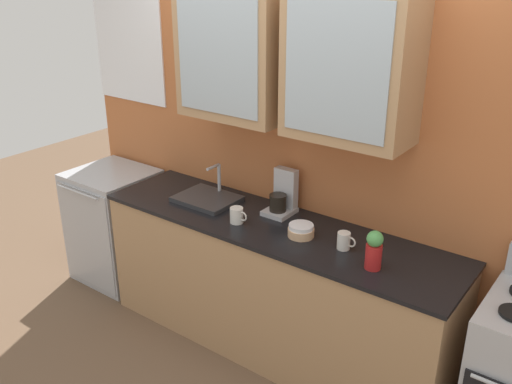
% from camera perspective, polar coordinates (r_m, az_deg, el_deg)
% --- Properties ---
extents(ground_plane, '(10.00, 10.00, 0.00)m').
position_cam_1_polar(ground_plane, '(4.01, 1.60, -15.04)').
color(ground_plane, brown).
extents(back_wall_unit, '(3.81, 0.45, 2.76)m').
position_cam_1_polar(back_wall_unit, '(3.54, 4.57, 7.56)').
color(back_wall_unit, '#B76638').
rests_on(back_wall_unit, ground_plane).
extents(counter, '(2.41, 0.63, 0.91)m').
position_cam_1_polar(counter, '(3.75, 1.68, -9.55)').
color(counter, '#A87F56').
rests_on(counter, ground_plane).
extents(sink_faucet, '(0.41, 0.32, 0.23)m').
position_cam_1_polar(sink_faucet, '(3.87, -4.91, -0.59)').
color(sink_faucet, '#2D2D30').
rests_on(sink_faucet, counter).
extents(bowl_stack, '(0.16, 0.16, 0.08)m').
position_cam_1_polar(bowl_stack, '(3.38, 4.56, -3.88)').
color(bowl_stack, '#E0AD7F').
rests_on(bowl_stack, counter).
extents(vase, '(0.09, 0.09, 0.22)m').
position_cam_1_polar(vase, '(3.07, 11.80, -5.71)').
color(vase, '#B21E1E').
rests_on(vase, counter).
extents(cup_near_sink, '(0.12, 0.08, 0.10)m').
position_cam_1_polar(cup_near_sink, '(3.53, -1.94, -2.36)').
color(cup_near_sink, silver).
rests_on(cup_near_sink, counter).
extents(cup_near_bowls, '(0.11, 0.08, 0.10)m').
position_cam_1_polar(cup_near_bowls, '(3.26, 8.86, -4.88)').
color(cup_near_bowls, silver).
rests_on(cup_near_bowls, counter).
extents(dishwasher, '(0.60, 0.61, 0.91)m').
position_cam_1_polar(dishwasher, '(4.68, -13.98, -3.26)').
color(dishwasher, '#ADAFB5').
rests_on(dishwasher, ground_plane).
extents(coffee_maker, '(0.17, 0.20, 0.29)m').
position_cam_1_polar(coffee_maker, '(3.65, 2.66, -0.51)').
color(coffee_maker, '#B7B7BC').
rests_on(coffee_maker, counter).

